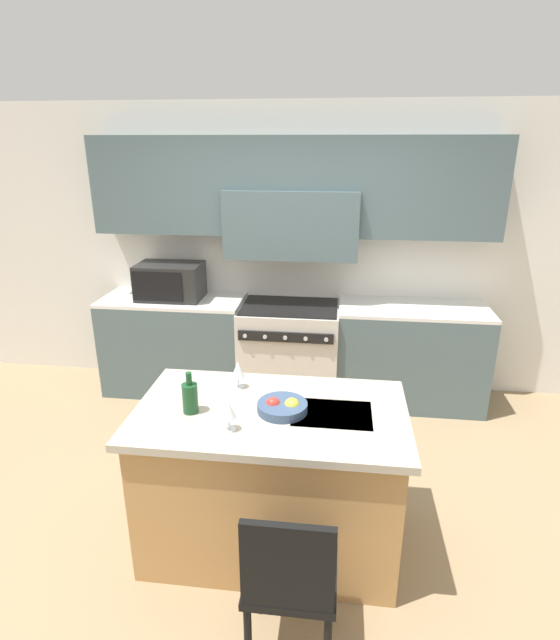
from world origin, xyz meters
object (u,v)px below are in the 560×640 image
microwave (170,281)px  wine_glass_far (238,370)px  wine_bottle (190,397)px  range_stove (289,351)px  island_chair (290,578)px  wine_glass_near (228,410)px  fruit_bowl (283,407)px

microwave → wine_glass_far: size_ratio=3.41×
wine_bottle → range_stove: bearing=79.9°
island_chair → wine_glass_far: 1.21m
wine_bottle → microwave: bearing=111.5°
wine_bottle → wine_glass_near: (0.25, -0.16, 0.03)m
wine_glass_near → island_chair: bearing=-54.4°
wine_glass_near → fruit_bowl: wine_glass_near is taller
wine_glass_near → wine_bottle: bearing=148.4°
microwave → island_chair: bearing=-62.1°
wine_glass_far → fruit_bowl: wine_glass_far is taller
microwave → wine_glass_near: (1.04, -2.15, -0.07)m
fruit_bowl → wine_glass_near: bearing=-138.9°
range_stove → wine_glass_near: (-0.10, -2.13, 0.58)m
microwave → wine_bottle: 2.14m
microwave → island_chair: size_ratio=0.66×
range_stove → wine_bottle: 2.08m
fruit_bowl → wine_bottle: bearing=-172.5°
range_stove → fruit_bowl: fruit_bowl is taller
range_stove → microwave: microwave is taller
microwave → wine_glass_far: microwave is taller
range_stove → microwave: size_ratio=1.53×
island_chair → wine_glass_near: bearing=125.6°
microwave → fruit_bowl: bearing=-56.1°
island_chair → wine_glass_near: (-0.38, 0.53, 0.52)m
island_chair → range_stove: bearing=96.1°
wine_glass_near → wine_glass_far: (-0.05, 0.48, 0.00)m
range_stove → wine_glass_near: wine_glass_near is taller
range_stove → wine_glass_far: size_ratio=5.22×
range_stove → wine_glass_far: (-0.14, -1.65, 0.58)m
range_stove → microwave: 1.31m
microwave → wine_glass_far: 1.94m
island_chair → wine_glass_near: size_ratio=5.15×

